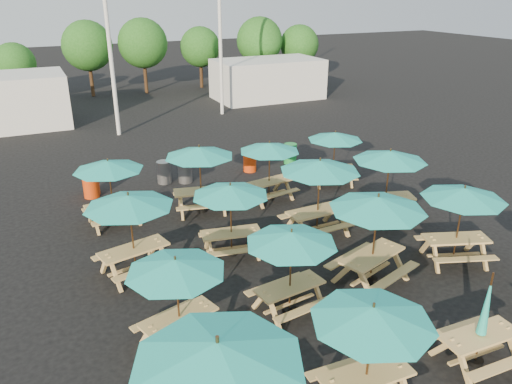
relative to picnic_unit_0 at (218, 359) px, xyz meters
name	(u,v)px	position (x,y,z in m)	size (l,w,h in m)	color
ground	(277,244)	(4.25, 6.37, -2.24)	(120.00, 120.00, 0.00)	black
picnic_unit_0	(218,359)	(0.00, 0.00, 0.00)	(2.58, 2.58, 2.56)	tan
picnic_unit_1	(176,270)	(0.33, 3.26, -0.43)	(2.57, 2.57, 2.07)	tan
picnic_unit_2	(129,205)	(0.08, 6.48, -0.25)	(2.73, 2.73, 2.28)	tan
picnic_unit_3	(109,169)	(0.12, 9.77, -0.35)	(2.36, 2.36, 2.16)	tan
picnic_unit_4	(372,319)	(2.84, 0.20, -0.35)	(2.22, 2.22, 2.16)	tan
picnic_unit_5	(291,242)	(2.98, 3.29, -0.40)	(2.36, 2.36, 2.10)	tan
picnic_unit_6	(230,194)	(2.78, 6.35, -0.37)	(2.46, 2.46, 2.14)	tan
picnic_unit_7	(199,155)	(2.98, 9.52, -0.23)	(2.72, 2.72, 2.29)	tan
picnic_unit_8	(482,327)	(5.56, 0.16, -1.37)	(1.70, 1.49, 2.12)	tan
picnic_unit_9	(377,207)	(5.49, 3.53, -0.14)	(3.01, 3.01, 2.40)	tan
picnic_unit_10	(320,170)	(5.64, 6.43, -0.13)	(2.51, 2.51, 2.41)	tan
picnic_unit_11	(269,150)	(5.50, 9.47, -0.38)	(2.43, 2.43, 2.13)	tan
picnic_unit_13	(463,197)	(8.20, 3.40, -0.30)	(2.82, 2.82, 2.22)	tan
picnic_unit_14	(390,159)	(8.25, 6.48, -0.20)	(2.92, 2.92, 2.34)	tan
picnic_unit_15	(335,139)	(8.42, 9.82, -0.43)	(2.64, 2.64, 2.07)	tan
waste_bin_0	(92,183)	(-0.16, 12.66, -1.81)	(0.54, 0.54, 0.87)	red
waste_bin_1	(91,186)	(-0.23, 12.39, -1.81)	(0.54, 0.54, 0.87)	red
waste_bin_2	(164,172)	(2.55, 12.67, -1.81)	(0.54, 0.54, 0.87)	gray
waste_bin_3	(185,171)	(3.31, 12.40, -1.81)	(0.54, 0.54, 0.87)	gray
waste_bin_4	(250,161)	(6.11, 12.49, -1.81)	(0.54, 0.54, 0.87)	red
waste_bin_5	(290,154)	(8.10, 12.65, -1.81)	(0.54, 0.54, 0.87)	green
mast_0	(106,11)	(2.25, 20.37, 3.76)	(0.20, 0.20, 12.00)	silver
mast_1	(219,8)	(8.75, 22.37, 3.76)	(0.20, 0.20, 12.00)	silver
event_tent_1	(268,79)	(13.25, 25.37, -0.94)	(7.00, 4.00, 2.60)	silver
tree_2	(14,64)	(-2.14, 30.03, 0.38)	(2.59, 2.59, 3.93)	#382314
tree_3	(87,46)	(2.49, 31.09, 1.16)	(3.36, 3.36, 5.09)	#382314
tree_4	(143,43)	(6.15, 30.63, 1.22)	(3.41, 3.41, 5.17)	#382314
tree_5	(200,47)	(10.47, 31.05, 0.73)	(2.94, 2.94, 4.45)	#382314
tree_6	(260,40)	(14.48, 29.27, 1.19)	(3.38, 3.38, 5.13)	#382314
tree_7	(299,44)	(17.87, 29.29, 0.75)	(2.95, 2.95, 4.48)	#382314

